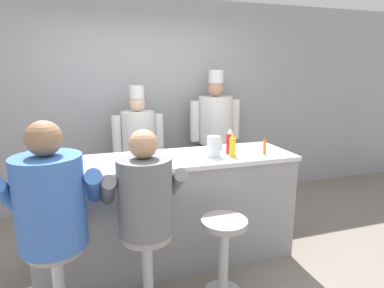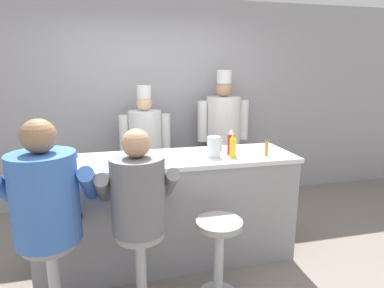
% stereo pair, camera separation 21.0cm
% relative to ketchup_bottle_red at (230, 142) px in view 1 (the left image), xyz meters
% --- Properties ---
extents(ground_plane, '(20.00, 20.00, 0.00)m').
position_rel_ketchup_bottle_red_xyz_m(ground_plane, '(-0.59, -0.30, -1.14)').
color(ground_plane, slate).
extents(wall_back, '(10.00, 0.06, 2.70)m').
position_rel_ketchup_bottle_red_xyz_m(wall_back, '(-0.59, 1.55, 0.21)').
color(wall_back, '#99999E').
rests_on(wall_back, ground_plane).
extents(diner_counter, '(2.36, 0.68, 1.02)m').
position_rel_ketchup_bottle_red_xyz_m(diner_counter, '(-0.59, 0.03, -0.62)').
color(diner_counter, gray).
rests_on(diner_counter, ground_plane).
extents(ketchup_bottle_red, '(0.07, 0.07, 0.25)m').
position_rel_ketchup_bottle_red_xyz_m(ketchup_bottle_red, '(0.00, 0.00, 0.00)').
color(ketchup_bottle_red, red).
rests_on(ketchup_bottle_red, diner_counter).
extents(mustard_bottle_yellow, '(0.06, 0.06, 0.22)m').
position_rel_ketchup_bottle_red_xyz_m(mustard_bottle_yellow, '(-0.02, -0.10, -0.01)').
color(mustard_bottle_yellow, yellow).
rests_on(mustard_bottle_yellow, diner_counter).
extents(hot_sauce_bottle_orange, '(0.03, 0.03, 0.15)m').
position_rel_ketchup_bottle_red_xyz_m(hot_sauce_bottle_orange, '(0.31, -0.11, -0.04)').
color(hot_sauce_bottle_orange, orange).
rests_on(hot_sauce_bottle_orange, diner_counter).
extents(water_pitcher_clear, '(0.14, 0.12, 0.19)m').
position_rel_ketchup_bottle_red_xyz_m(water_pitcher_clear, '(-0.18, -0.05, -0.02)').
color(water_pitcher_clear, silver).
rests_on(water_pitcher_clear, diner_counter).
extents(breakfast_plate, '(0.26, 0.26, 0.05)m').
position_rel_ketchup_bottle_red_xyz_m(breakfast_plate, '(-0.75, -0.02, -0.10)').
color(breakfast_plate, white).
rests_on(breakfast_plate, diner_counter).
extents(cereal_bowl, '(0.16, 0.16, 0.05)m').
position_rel_ketchup_bottle_red_xyz_m(cereal_bowl, '(-1.64, 0.08, -0.09)').
color(cereal_bowl, white).
rests_on(cereal_bowl, diner_counter).
extents(coffee_mug_blue, '(0.13, 0.09, 0.08)m').
position_rel_ketchup_bottle_red_xyz_m(coffee_mug_blue, '(-1.46, 0.12, -0.08)').
color(coffee_mug_blue, '#4C7AB2').
rests_on(coffee_mug_blue, diner_counter).
extents(napkin_dispenser_chrome, '(0.12, 0.07, 0.11)m').
position_rel_ketchup_bottle_red_xyz_m(napkin_dispenser_chrome, '(-0.91, -0.17, -0.06)').
color(napkin_dispenser_chrome, silver).
rests_on(napkin_dispenser_chrome, diner_counter).
extents(diner_seated_blue, '(0.66, 0.65, 1.50)m').
position_rel_ketchup_bottle_red_xyz_m(diner_seated_blue, '(-1.52, -0.56, -0.22)').
color(diner_seated_blue, '#B2B5BA').
rests_on(diner_seated_blue, ground_plane).
extents(diner_seated_grey, '(0.59, 0.58, 1.41)m').
position_rel_ketchup_bottle_red_xyz_m(diner_seated_grey, '(-0.91, -0.56, -0.26)').
color(diner_seated_grey, '#B2B5BA').
rests_on(diner_seated_grey, ground_plane).
extents(empty_stool_round, '(0.36, 0.36, 0.66)m').
position_rel_ketchup_bottle_red_xyz_m(empty_stool_round, '(-0.30, -0.59, -0.69)').
color(empty_stool_round, '#B2B5BA').
rests_on(empty_stool_round, ground_plane).
extents(cook_in_whites_near, '(0.63, 0.41, 1.62)m').
position_rel_ketchup_bottle_red_xyz_m(cook_in_whites_near, '(-0.69, 1.19, -0.25)').
color(cook_in_whites_near, '#232328').
rests_on(cook_in_whites_near, ground_plane).
extents(cook_in_whites_far, '(0.70, 0.45, 1.80)m').
position_rel_ketchup_bottle_red_xyz_m(cook_in_whites_far, '(0.36, 1.27, -0.15)').
color(cook_in_whites_far, '#232328').
rests_on(cook_in_whites_far, ground_plane).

